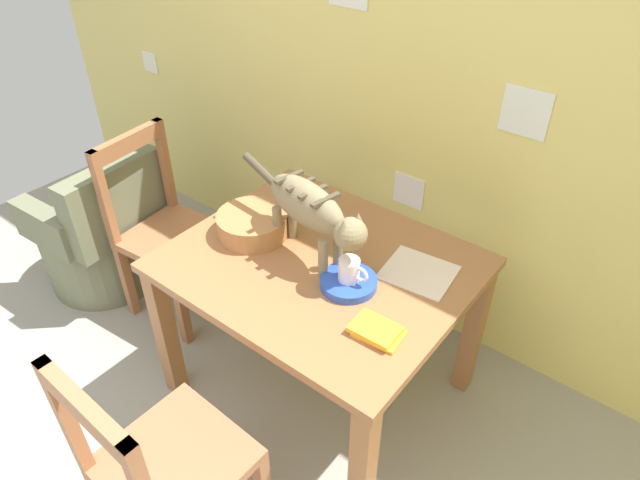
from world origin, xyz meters
name	(u,v)px	position (x,y,z in m)	size (l,w,h in m)	color
wall_rear	(426,71)	(0.00, 2.11, 1.25)	(5.18, 0.11, 2.50)	#EEDB77
dining_table	(320,279)	(0.03, 1.36, 0.64)	(1.11, 0.92, 0.73)	#A1673F
cat	(312,209)	(0.00, 1.35, 0.96)	(0.66, 0.20, 0.32)	#857656
saucer_bowl	(349,282)	(0.20, 1.31, 0.75)	(0.21, 0.21, 0.03)	blue
coffee_mug	(350,270)	(0.21, 1.31, 0.81)	(0.12, 0.08, 0.09)	white
magazine	(419,272)	(0.36, 1.53, 0.74)	(0.25, 0.22, 0.01)	beige
book_stack	(377,331)	(0.41, 1.18, 0.75)	(0.17, 0.13, 0.03)	#F7AE31
wicker_basket	(253,224)	(-0.29, 1.33, 0.78)	(0.29, 0.29, 0.09)	#AE7546
wooden_chair_near	(164,467)	(0.08, 0.52, 0.46)	(0.43, 0.43, 0.94)	#A26744
wooden_chair_far	(167,232)	(-0.90, 1.34, 0.46)	(0.46, 0.46, 0.94)	#A16541
wicker_armchair	(103,238)	(-1.35, 1.23, 0.27)	(0.62, 0.62, 0.78)	#6C7055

